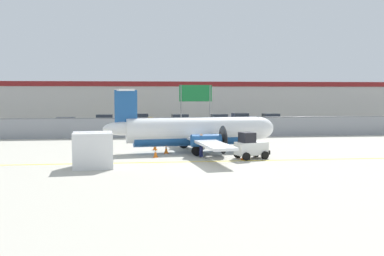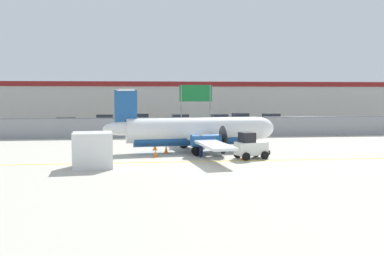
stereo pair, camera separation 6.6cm
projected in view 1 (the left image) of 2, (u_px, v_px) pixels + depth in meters
ground_plane at (209, 161)px, 28.97m from camera, size 140.00×140.00×0.01m
perimeter_fence at (186, 127)px, 44.73m from camera, size 98.00×0.10×2.10m
parking_lot_strip at (178, 128)px, 56.20m from camera, size 98.00×17.00×0.12m
background_building at (169, 101)px, 74.25m from camera, size 91.00×8.10×6.50m
commuter_airplane at (196, 131)px, 33.68m from camera, size 13.82×16.07×4.92m
baggage_tug at (251, 147)px, 30.11m from camera, size 2.55×1.91×1.88m
ground_crew_worker at (201, 144)px, 30.99m from camera, size 0.48×0.49×1.70m
cargo_container at (93, 150)px, 26.50m from camera, size 2.59×2.24×2.20m
traffic_cone_near_left at (166, 149)px, 32.84m from camera, size 0.36×0.36×0.64m
traffic_cone_near_right at (243, 155)px, 29.64m from camera, size 0.36×0.36×0.64m
traffic_cone_far_left at (156, 153)px, 30.80m from camera, size 0.36×0.36×0.64m
traffic_cone_far_right at (155, 146)px, 34.80m from camera, size 0.36×0.36×0.64m
parked_car_0 at (65, 124)px, 51.84m from camera, size 4.33×2.28×1.58m
parked_car_1 at (104, 120)px, 58.51m from camera, size 4.22×2.04×1.58m
parked_car_2 at (139, 119)px, 60.82m from camera, size 4.34×2.30×1.58m
parked_car_3 at (179, 120)px, 58.93m from camera, size 4.32×2.27×1.58m
parked_car_4 at (218, 120)px, 59.27m from camera, size 4.39×2.43×1.58m
parked_car_5 at (239, 119)px, 62.29m from camera, size 4.38×2.40×1.58m
parked_car_6 at (272, 119)px, 61.06m from camera, size 4.35×2.33×1.58m
highway_sign at (196, 97)px, 46.87m from camera, size 3.60×0.14×5.50m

